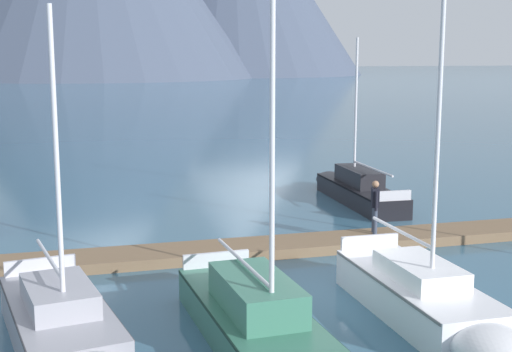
{
  "coord_description": "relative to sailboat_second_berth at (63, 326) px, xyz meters",
  "views": [
    {
      "loc": [
        -6.38,
        -15.49,
        5.86
      ],
      "look_at": [
        0.0,
        6.0,
        2.0
      ],
      "focal_mm": 49.2,
      "sensor_mm": 36.0,
      "label": 1
    }
  ],
  "objects": [
    {
      "name": "dock",
      "position": [
        6.31,
        5.7,
        -0.4
      ],
      "size": [
        23.46,
        2.19,
        0.3
      ],
      "color": "brown",
      "rests_on": "ground"
    },
    {
      "name": "person_on_dock",
      "position": [
        9.67,
        5.85,
        0.71
      ],
      "size": [
        0.33,
        0.57,
        1.69
      ],
      "color": "#384256",
      "rests_on": "dock"
    },
    {
      "name": "sailboat_mid_dock_port",
      "position": [
        3.8,
        -1.16,
        -0.0
      ],
      "size": [
        2.05,
        7.33,
        7.26
      ],
      "color": "#336B56",
      "rests_on": "ground"
    },
    {
      "name": "sailboat_far_berth",
      "position": [
        11.78,
        11.88,
        -0.01
      ],
      "size": [
        1.82,
        7.56,
        6.57
      ],
      "color": "black",
      "rests_on": "ground"
    },
    {
      "name": "sailboat_second_berth",
      "position": [
        0.0,
        0.0,
        0.0
      ],
      "size": [
        2.55,
        5.94,
        6.79
      ],
      "color": "#93939E",
      "rests_on": "ground"
    },
    {
      "name": "ground_plane",
      "position": [
        6.31,
        1.7,
        -0.55
      ],
      "size": [
        700.0,
        700.0,
        0.0
      ],
      "primitive_type": "plane",
      "color": "#335B75"
    },
    {
      "name": "sailboat_mid_dock_starboard",
      "position": [
        7.74,
        -0.8,
        0.01
      ],
      "size": [
        1.89,
        6.6,
        8.93
      ],
      "color": "silver",
      "rests_on": "ground"
    }
  ]
}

